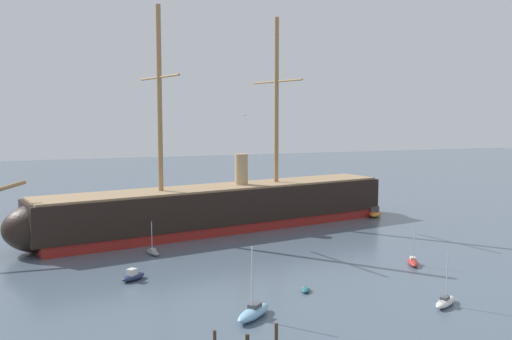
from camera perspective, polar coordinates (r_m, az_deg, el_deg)
The scene contains 12 objects.
tall_ship at distance 86.61m, azimuth -3.42°, elevation -3.76°, with size 67.68×19.67×32.84m.
sailboat_foreground_left at distance 50.70m, azimuth -0.26°, elevation -14.14°, with size 4.69×4.36×6.42m.
sailboat_foreground_right at distance 56.50m, azimuth 18.56°, elevation -12.46°, with size 3.83×2.93×4.93m.
dinghy_near_centre at distance 58.02m, azimuth 5.01°, elevation -11.90°, with size 1.63×2.06×0.45m.
motorboat_mid_left at distance 62.77m, azimuth -12.30°, elevation -10.42°, with size 3.25×2.90×1.30m.
sailboat_mid_right at distance 69.88m, azimuth 15.54°, elevation -8.89°, with size 2.61×3.67×4.66m.
sailboat_alongside_bow at distance 73.30m, azimuth -10.39°, elevation -8.12°, with size 1.64×3.37×4.22m.
motorboat_far_left at distance 90.91m, azimuth -22.71°, elevation -5.59°, with size 4.38×4.25×1.81m.
motorboat_far_right at distance 100.04m, azimuth 11.95°, elevation -4.27°, with size 4.41×4.36×1.84m.
motorboat_distant_centre at distance 100.74m, azimuth -4.97°, elevation -4.18°, with size 1.76×3.46×1.39m.
mooring_piling_nearest at distance 45.60m, azimuth 2.06°, elevation -16.12°, with size 0.28×0.28×1.59m, color #423323.
seagull_in_flight at distance 60.87m, azimuth -1.23°, elevation 5.55°, with size 0.41×1.10×0.13m.
Camera 1 is at (-24.50, -31.88, 17.75)m, focal length 39.66 mm.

